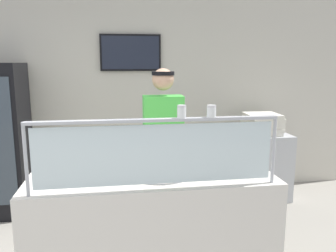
{
  "coord_description": "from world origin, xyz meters",
  "views": [
    {
      "loc": [
        0.68,
        -2.19,
        1.82
      ],
      "look_at": [
        1.09,
        0.42,
        1.32
      ],
      "focal_mm": 36.75,
      "sensor_mm": 36.0,
      "label": 1
    }
  ],
  "objects_px": {
    "pepper_flake_shaker": "(211,112)",
    "worker_figure": "(164,146)",
    "pizza_box_stack": "(262,124)",
    "parmesan_shaker": "(182,112)",
    "pizza_server": "(158,171)",
    "pizza_tray": "(160,173)"
  },
  "relations": [
    {
      "from": "pizza_tray",
      "to": "parmesan_shaker",
      "type": "bearing_deg",
      "value": -70.26
    },
    {
      "from": "pepper_flake_shaker",
      "to": "worker_figure",
      "type": "relative_size",
      "value": 0.05
    },
    {
      "from": "parmesan_shaker",
      "to": "worker_figure",
      "type": "bearing_deg",
      "value": 88.89
    },
    {
      "from": "pizza_server",
      "to": "pizza_tray",
      "type": "bearing_deg",
      "value": 48.76
    },
    {
      "from": "pizza_tray",
      "to": "parmesan_shaker",
      "type": "height_order",
      "value": "parmesan_shaker"
    },
    {
      "from": "pepper_flake_shaker",
      "to": "worker_figure",
      "type": "xyz_separation_m",
      "value": [
        -0.19,
        0.99,
        -0.48
      ]
    },
    {
      "from": "pizza_tray",
      "to": "worker_figure",
      "type": "xyz_separation_m",
      "value": [
        0.13,
        0.69,
        0.04
      ]
    },
    {
      "from": "pepper_flake_shaker",
      "to": "pizza_server",
      "type": "bearing_deg",
      "value": 140.01
    },
    {
      "from": "worker_figure",
      "to": "pizza_box_stack",
      "type": "bearing_deg",
      "value": 33.56
    },
    {
      "from": "pizza_server",
      "to": "pizza_box_stack",
      "type": "distance_m",
      "value": 2.32
    },
    {
      "from": "pizza_server",
      "to": "pizza_box_stack",
      "type": "xyz_separation_m",
      "value": [
        1.6,
        1.68,
        0.03
      ]
    },
    {
      "from": "pizza_box_stack",
      "to": "parmesan_shaker",
      "type": "bearing_deg",
      "value": -126.94
    },
    {
      "from": "pepper_flake_shaker",
      "to": "pizza_box_stack",
      "type": "height_order",
      "value": "pepper_flake_shaker"
    },
    {
      "from": "parmesan_shaker",
      "to": "pizza_server",
      "type": "bearing_deg",
      "value": 114.22
    },
    {
      "from": "pizza_server",
      "to": "pizza_box_stack",
      "type": "height_order",
      "value": "pizza_box_stack"
    },
    {
      "from": "worker_figure",
      "to": "pizza_box_stack",
      "type": "xyz_separation_m",
      "value": [
        1.45,
        0.96,
        0.01
      ]
    },
    {
      "from": "pepper_flake_shaker",
      "to": "parmesan_shaker",
      "type": "bearing_deg",
      "value": 180.0
    },
    {
      "from": "pizza_tray",
      "to": "pepper_flake_shaker",
      "type": "height_order",
      "value": "pepper_flake_shaker"
    },
    {
      "from": "pizza_tray",
      "to": "worker_figure",
      "type": "bearing_deg",
      "value": 79.65
    },
    {
      "from": "worker_figure",
      "to": "parmesan_shaker",
      "type": "bearing_deg",
      "value": -91.11
    },
    {
      "from": "pizza_server",
      "to": "pepper_flake_shaker",
      "type": "relative_size",
      "value": 3.32
    },
    {
      "from": "pepper_flake_shaker",
      "to": "worker_figure",
      "type": "bearing_deg",
      "value": 100.72
    }
  ]
}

